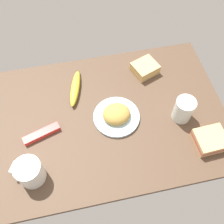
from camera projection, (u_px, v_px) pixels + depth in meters
tabletop at (112, 117)px, 104.73cm from camera, size 90.00×64.00×2.00cm
plate_of_food at (117, 115)px, 101.88cm from camera, size 18.15×18.15×5.98cm
coffee_mug_black at (30, 172)px, 87.10cm from camera, size 11.45×9.44×9.35cm
sandwich_main at (210, 140)px, 96.01cm from camera, size 11.34×10.30×4.40cm
sandwich_side at (145, 68)px, 113.78cm from camera, size 12.49×11.92×4.40cm
glass_of_milk at (183, 110)px, 99.97cm from camera, size 7.48×7.48×10.17cm
banana at (75, 88)px, 108.92cm from camera, size 8.03×18.39×3.38cm
snack_bar at (42, 134)px, 98.67cm from camera, size 14.35×7.16×2.00cm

